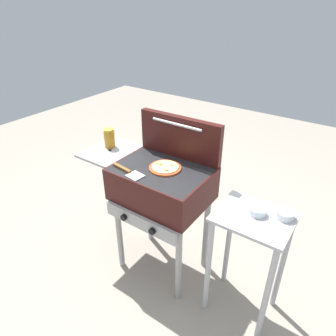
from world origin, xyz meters
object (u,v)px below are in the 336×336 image
Objects in this scene: topping_bowl_near at (257,211)px; sauce_jar at (109,138)px; spatula at (127,171)px; grill at (160,186)px; prep_table at (249,246)px; topping_bowl_far at (285,214)px; pizza_cheese at (165,168)px.

sauce_jar is at bearing 179.42° from topping_bowl_near.
sauce_jar is at bearing 149.45° from spatula.
spatula is at bearing -130.70° from grill.
topping_bowl_near is (0.00, 0.03, 0.25)m from prep_table.
topping_bowl_far is (1.33, 0.05, -0.15)m from sauce_jar.
sauce_jar is 1.25m from prep_table.
grill is 8.72× the size of topping_bowl_far.
topping_bowl_near is at bearing 3.17° from grill.
sauce_jar is at bearing -178.01° from topping_bowl_far.
grill is at bearing -179.63° from prep_table.
grill is 8.95× the size of topping_bowl_near.
prep_table is 0.31m from topping_bowl_far.
spatula is 2.47× the size of topping_bowl_near.
prep_table is 7.25× the size of topping_bowl_far.
grill is 6.59× the size of sauce_jar.
spatula is (-0.14, -0.17, 0.15)m from grill.
grill is at bearing 49.30° from spatula.
grill is 0.83m from topping_bowl_far.
topping_bowl_near and topping_bowl_far have the same top height.
grill is at bearing -173.35° from topping_bowl_far.
topping_bowl_far is at bearing 22.23° from topping_bowl_near.
prep_table is (1.18, -0.04, -0.41)m from sauce_jar.
pizza_cheese is at bearing -177.88° from topping_bowl_near.
pizza_cheese is (0.03, 0.01, 0.15)m from grill.
sauce_jar is 1.19m from topping_bowl_near.
sauce_jar is (-0.54, 0.04, 0.06)m from pizza_cheese.
sauce_jar is 1.34m from topping_bowl_far.
pizza_cheese is 1.98× the size of topping_bowl_far.
prep_table is at bearing -95.23° from topping_bowl_near.
topping_bowl_far is at bearing 6.65° from grill.
prep_table is at bearing 0.37° from grill.
topping_bowl_near is (0.82, 0.20, -0.09)m from spatula.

